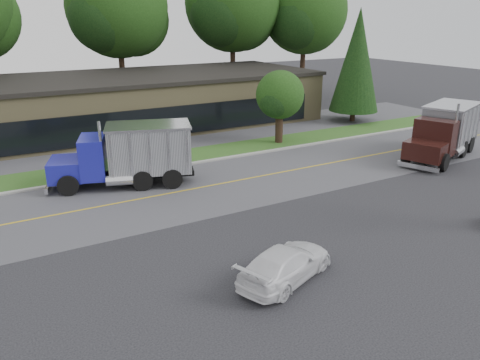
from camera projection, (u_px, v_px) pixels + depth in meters
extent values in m
plane|color=#3A3A40|center=(282.00, 262.00, 18.00)|extent=(140.00, 140.00, 0.00)
cube|color=slate|center=(188.00, 190.00, 25.38)|extent=(60.00, 8.00, 0.02)
cube|color=gold|center=(188.00, 190.00, 25.38)|extent=(60.00, 0.12, 0.01)
cube|color=#9E9E99|center=(161.00, 169.00, 28.82)|extent=(60.00, 0.30, 0.12)
cube|color=#275E20|center=(151.00, 162.00, 30.30)|extent=(60.00, 3.40, 0.03)
cube|color=slate|center=(128.00, 145.00, 34.40)|extent=(60.00, 7.00, 0.02)
cube|color=#908158|center=(128.00, 103.00, 39.59)|extent=(32.00, 12.00, 4.00)
cylinder|color=#382619|center=(123.00, 82.00, 46.87)|extent=(0.56, 0.56, 5.28)
sphere|color=#18380F|center=(117.00, 6.00, 44.49)|extent=(9.66, 9.66, 9.66)
sphere|color=#18380F|center=(133.00, 20.00, 46.73)|extent=(7.25, 7.25, 7.25)
sphere|color=black|center=(105.00, 16.00, 43.35)|extent=(6.64, 6.64, 6.64)
cylinder|color=#382619|center=(233.00, 75.00, 51.61)|extent=(0.56, 0.56, 5.51)
sphere|color=#18380F|center=(232.00, 3.00, 49.14)|extent=(10.07, 10.07, 10.07)
sphere|color=#18380F|center=(242.00, 16.00, 51.47)|extent=(7.55, 7.55, 7.55)
sphere|color=black|center=(223.00, 12.00, 47.94)|extent=(6.92, 6.92, 6.92)
cylinder|color=#382619|center=(302.00, 75.00, 53.78)|extent=(0.56, 0.56, 5.10)
sphere|color=#18380F|center=(305.00, 11.00, 51.48)|extent=(9.33, 9.33, 9.33)
sphere|color=#18380F|center=(310.00, 22.00, 53.64)|extent=(7.00, 7.00, 7.00)
sphere|color=black|center=(298.00, 19.00, 50.37)|extent=(6.41, 6.41, 6.41)
cylinder|color=#382619|center=(352.00, 116.00, 41.93)|extent=(0.44, 0.44, 1.00)
cone|color=black|center=(357.00, 60.00, 40.33)|extent=(4.27, 4.27, 8.73)
cylinder|color=#382619|center=(279.00, 130.00, 34.65)|extent=(0.56, 0.56, 1.92)
sphere|color=#18380F|center=(280.00, 95.00, 33.79)|extent=(3.50, 3.50, 3.50)
sphere|color=#18380F|center=(284.00, 99.00, 34.60)|extent=(2.63, 2.63, 2.63)
sphere|color=black|center=(276.00, 101.00, 33.37)|extent=(2.41, 2.41, 2.41)
cube|color=black|center=(128.00, 175.00, 26.06)|extent=(7.27, 3.23, 0.28)
cube|color=#1D1EA0|center=(67.00, 169.00, 25.28)|extent=(2.38, 2.73, 1.10)
cube|color=#1D1EA0|center=(93.00, 157.00, 25.35)|extent=(1.96, 2.68, 2.20)
cube|color=black|center=(82.00, 150.00, 25.11)|extent=(0.71, 2.01, 0.90)
cube|color=silver|center=(149.00, 148.00, 25.82)|extent=(4.94, 3.74, 2.50)
cube|color=silver|center=(148.00, 125.00, 25.39)|extent=(5.13, 3.93, 0.12)
cylinder|color=black|center=(74.00, 172.00, 26.56)|extent=(1.15, 0.68, 1.10)
cylinder|color=black|center=(68.00, 185.00, 24.43)|extent=(1.15, 0.68, 1.10)
cylinder|color=black|center=(156.00, 167.00, 27.42)|extent=(1.15, 0.68, 1.10)
cylinder|color=black|center=(158.00, 180.00, 25.30)|extent=(1.15, 0.68, 1.10)
cube|color=black|center=(441.00, 149.00, 31.22)|extent=(7.25, 3.51, 0.28)
cube|color=black|center=(425.00, 151.00, 28.72)|extent=(2.45, 2.77, 1.10)
cube|color=black|center=(434.00, 137.00, 29.56)|extent=(2.04, 2.70, 2.20)
cube|color=black|center=(432.00, 132.00, 29.03)|extent=(0.79, 1.99, 0.90)
cube|color=silver|center=(450.00, 124.00, 31.67)|extent=(5.00, 3.88, 2.50)
cube|color=silver|center=(453.00, 105.00, 31.23)|extent=(5.19, 4.07, 0.12)
cylinder|color=black|center=(407.00, 155.00, 29.71)|extent=(1.15, 0.71, 1.10)
cylinder|color=black|center=(444.00, 162.00, 28.32)|extent=(1.15, 0.71, 1.10)
cylinder|color=black|center=(432.00, 141.00, 33.07)|extent=(1.15, 0.71, 1.10)
cylinder|color=black|center=(466.00, 147.00, 31.68)|extent=(1.15, 0.71, 1.10)
imported|color=white|center=(286.00, 264.00, 16.61)|extent=(4.63, 3.17, 1.24)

